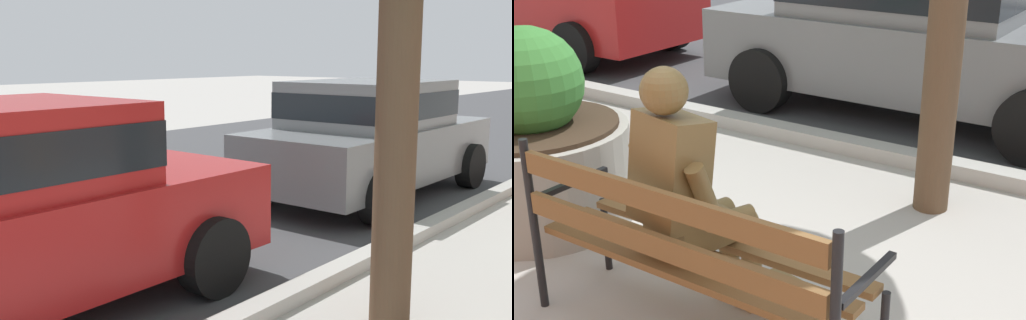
% 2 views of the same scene
% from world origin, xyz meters
% --- Properties ---
extents(curb_stone, '(60.00, 0.20, 0.12)m').
position_xyz_m(curb_stone, '(0.00, 2.90, 0.06)').
color(curb_stone, '#B2AFA8').
rests_on(curb_stone, ground).
extents(park_bench, '(1.80, 0.54, 0.95)m').
position_xyz_m(park_bench, '(0.13, 0.06, 0.54)').
color(park_bench, brown).
rests_on(park_bench, ground).
extents(bronze_statue_seated, '(0.76, 0.80, 1.37)m').
position_xyz_m(bronze_statue_seated, '(0.05, 0.26, 0.67)').
color(bronze_statue_seated, brown).
rests_on(bronze_statue_seated, ground).
extents(concrete_planter, '(1.23, 1.23, 1.31)m').
position_xyz_m(concrete_planter, '(-1.63, 0.62, 0.50)').
color(concrete_planter, gray).
rests_on(concrete_planter, ground).
extents(parked_car_grey, '(4.11, 1.93, 1.56)m').
position_xyz_m(parked_car_grey, '(-0.50, 4.31, 0.84)').
color(parked_car_grey, slate).
rests_on(parked_car_grey, ground).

